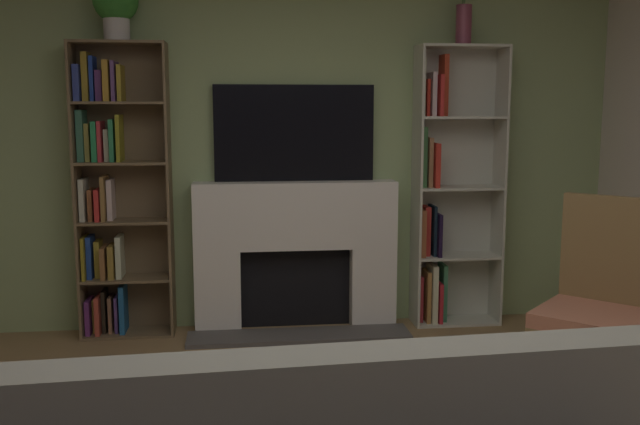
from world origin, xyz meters
TOP-DOWN VIEW (x-y plane):
  - wall_back_accent at (0.00, 2.65)m, footprint 4.76×0.06m
  - fireplace at (0.00, 2.51)m, footprint 1.54×0.51m
  - tv at (0.00, 2.59)m, footprint 1.13×0.06m
  - bookshelf_left at (-1.25, 2.53)m, footprint 0.63×0.26m
  - bookshelf_right at (1.10, 2.53)m, footprint 0.63×0.27m
  - potted_plant at (-1.18, 2.47)m, footprint 0.30×0.30m
  - vase_with_flowers at (1.18, 2.48)m, footprint 0.11×0.11m
  - armchair at (1.60, 1.09)m, footprint 0.86×0.86m

SIDE VIEW (x-z plane):
  - armchair at x=1.60m, z-range 0.00..1.09m
  - fireplace at x=0.00m, z-range 0.03..1.09m
  - bookshelf_right at x=1.10m, z-range -0.06..1.95m
  - bookshelf_left at x=-1.25m, z-range 0.00..2.01m
  - wall_back_accent at x=0.00m, z-range 0.00..2.64m
  - tv at x=0.00m, z-range 1.06..1.74m
  - vase_with_flowers at x=1.18m, z-range 1.96..2.39m
  - potted_plant at x=-1.18m, z-range 2.04..2.45m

